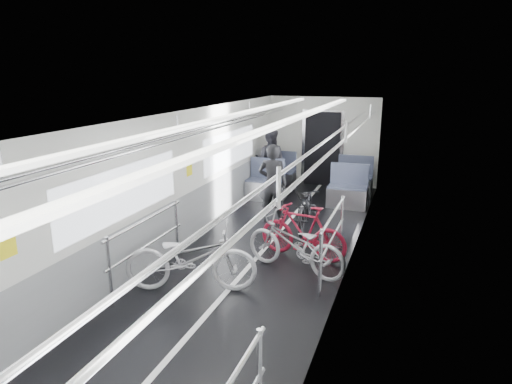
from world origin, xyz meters
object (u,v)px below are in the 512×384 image
bike_right_far (303,232)px  bike_aisle (306,206)px  bike_left_far (191,258)px  bike_right_mid (294,245)px  person_standing (273,183)px  person_seated (270,161)px

bike_right_far → bike_aisle: bike_right_far is taller
bike_left_far → bike_right_mid: size_ratio=1.08×
bike_right_mid → person_standing: person_standing is taller
person_standing → bike_right_far: bearing=116.1°
bike_left_far → bike_right_far: size_ratio=1.22×
person_standing → person_seated: size_ratio=1.00×
bike_aisle → person_seated: (-1.53, 2.41, 0.38)m
bike_aisle → bike_right_far: bearing=-84.3°
person_standing → person_seated: person_seated is taller
bike_right_mid → bike_right_far: bearing=-162.0°
bike_aisle → bike_left_far: bearing=-111.3°
bike_right_mid → person_seated: bearing=-141.0°
person_standing → person_seated: (-0.79, 2.31, 0.00)m
bike_left_far → bike_aisle: 3.37m
bike_left_far → bike_aisle: (0.92, 3.25, -0.05)m
person_standing → bike_aisle: bearing=166.1°
bike_left_far → bike_right_far: (1.23, 1.68, -0.03)m
bike_right_far → bike_aisle: size_ratio=0.92×
bike_right_far → bike_aisle: bearing=-159.1°
bike_right_mid → person_seated: 4.96m
bike_right_mid → bike_right_far: size_ratio=1.13×
bike_left_far → person_standing: bearing=-21.1°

